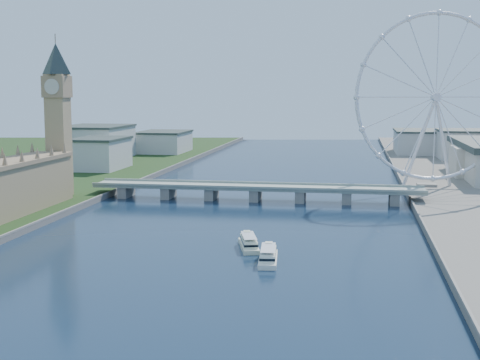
# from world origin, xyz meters

# --- Properties ---
(big_ben) EXTENTS (20.02, 20.02, 110.00)m
(big_ben) POSITION_xyz_m (-128.00, 278.00, 66.57)
(big_ben) COLOR tan
(big_ben) RESTS_ON ground
(westminster_bridge) EXTENTS (220.00, 22.00, 9.50)m
(westminster_bridge) POSITION_xyz_m (0.00, 300.00, 6.63)
(westminster_bridge) COLOR gray
(westminster_bridge) RESTS_ON ground
(london_eye) EXTENTS (113.60, 39.12, 124.30)m
(london_eye) POSITION_xyz_m (119.98, 355.08, 67.52)
(london_eye) COLOR silver
(london_eye) RESTS_ON ground
(city_skyline) EXTENTS (505.00, 280.00, 32.00)m
(city_skyline) POSITION_xyz_m (39.22, 560.08, 16.96)
(city_skyline) COLOR beige
(city_skyline) RESTS_ON ground
(tour_boat_near) EXTENTS (15.16, 31.03, 6.64)m
(tour_boat_near) POSITION_xyz_m (16.89, 163.48, 0.00)
(tour_boat_near) COLOR #E6EBC5
(tour_boat_near) RESTS_ON ground
(tour_boat_far) EXTENTS (10.70, 31.35, 6.80)m
(tour_boat_far) POSITION_xyz_m (28.87, 140.34, 0.00)
(tour_boat_far) COLOR white
(tour_boat_far) RESTS_ON ground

